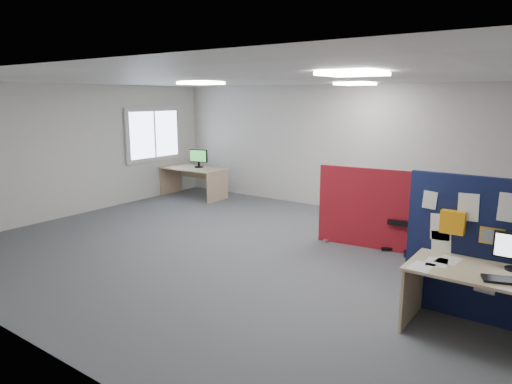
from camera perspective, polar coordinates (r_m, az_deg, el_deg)
The scene contains 15 objects.
floor at distance 7.30m, azimuth -0.26°, elevation -7.66°, with size 9.00×9.00×0.00m, color #515358.
ceiling at distance 6.89m, azimuth -0.28°, elevation 14.02°, with size 9.00×7.00×0.02m, color white.
wall_back at distance 10.00m, azimuth 11.63°, elevation 5.32°, with size 9.00×0.02×2.70m, color silver.
wall_front at distance 4.67m, azimuth -26.37°, elevation -2.84°, with size 9.00×0.02×2.70m, color silver.
wall_left at distance 10.26m, azimuth -21.18°, elevation 4.93°, with size 0.02×7.00×2.70m, color silver.
window at distance 11.40m, azimuth -12.63°, elevation 7.06°, with size 0.06×1.70×1.30m.
ceiling_lights at distance 7.27m, azimuth 5.09°, elevation 13.62°, with size 4.10×4.10×0.04m.
navy_divider at distance 5.48m, azimuth 28.11°, elevation -6.82°, with size 1.96×0.30×1.62m.
main_desk at distance 5.22m, azimuth 28.59°, elevation -10.70°, with size 1.81×0.80×0.73m.
keyboard at distance 4.96m, azimuth 29.01°, elevation -9.64°, with size 0.45×0.18×0.03m, color black.
red_divider at distance 7.62m, azimuth 14.14°, elevation -2.11°, with size 1.75×0.30×1.32m.
second_desk at distance 11.38m, azimuth -7.70°, elevation 2.17°, with size 1.63×0.81×0.73m.
monitor_second at distance 11.35m, azimuth -7.19°, elevation 4.29°, with size 0.49×0.22×0.44m.
office_chair at distance 7.58m, azimuth 19.23°, elevation -2.54°, with size 0.72×0.75×1.13m.
desk_papers at distance 5.14m, azimuth 25.68°, elevation -8.73°, with size 1.37×0.84×0.00m.
Camera 1 is at (4.04, -5.58, 2.43)m, focal length 32.00 mm.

